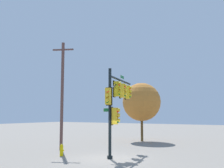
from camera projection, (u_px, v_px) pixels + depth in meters
ground_plane at (110, 159)px, 17.37m from camera, size 120.00×120.00×0.00m
signal_pole_assembly at (117, 98)px, 19.18m from camera, size 5.86×1.95×6.01m
utility_pole at (62, 93)px, 22.14m from camera, size 0.83×1.70×8.97m
fire_hydrant at (62, 150)px, 18.52m from camera, size 0.33×0.24×0.83m
tree_near at (142, 102)px, 29.07m from camera, size 4.17×4.17×6.33m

